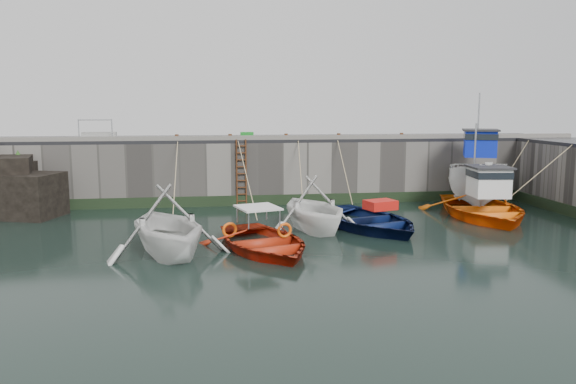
{
  "coord_description": "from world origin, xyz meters",
  "views": [
    {
      "loc": [
        -3.43,
        -16.71,
        4.72
      ],
      "look_at": [
        -0.27,
        6.21,
        1.2
      ],
      "focal_mm": 35.0,
      "sensor_mm": 36.0,
      "label": 1
    }
  ],
  "objects": [
    {
      "name": "boat_near_navy",
      "position": [
        2.65,
        4.26,
        0.0
      ],
      "size": [
        5.57,
        6.64,
        1.18
      ],
      "primitive_type": "imported",
      "rotation": [
        0.0,
        0.0,
        0.3
      ],
      "color": "#09143D",
      "rests_on": "ground"
    },
    {
      "name": "quay_back",
      "position": [
        0.0,
        12.5,
        1.5
      ],
      "size": [
        30.0,
        5.0,
        3.0
      ],
      "primitive_type": "cube",
      "color": "slate",
      "rests_on": "ground"
    },
    {
      "name": "boat_far_white",
      "position": [
        9.29,
        8.62,
        1.15
      ],
      "size": [
        5.22,
        7.62,
        5.76
      ],
      "rotation": [
        0.0,
        0.0,
        -0.39
      ],
      "color": "silver",
      "rests_on": "ground"
    },
    {
      "name": "bollard_e",
      "position": [
        6.0,
        10.25,
        3.3
      ],
      "size": [
        0.18,
        0.18,
        0.28
      ],
      "primitive_type": "cylinder",
      "color": "#3F1E0F",
      "rests_on": "road_back"
    },
    {
      "name": "railing",
      "position": [
        -8.75,
        11.25,
        3.36
      ],
      "size": [
        1.6,
        1.05,
        1.0
      ],
      "color": "#A5A8AD",
      "rests_on": "road_back"
    },
    {
      "name": "ladder",
      "position": [
        -2.0,
        9.91,
        1.59
      ],
      "size": [
        0.51,
        0.08,
        3.2
      ],
      "color": "#3F1E0F",
      "rests_on": "ground"
    },
    {
      "name": "boat_near_white_rope",
      "position": [
        -4.87,
        6.89,
        0.0
      ],
      "size": [
        0.04,
        6.74,
        3.1
      ],
      "primitive_type": null,
      "color": "tan",
      "rests_on": "ground"
    },
    {
      "name": "boat_far_orange",
      "position": [
        8.13,
        5.71,
        0.43
      ],
      "size": [
        5.37,
        7.0,
        4.35
      ],
      "rotation": [
        0.0,
        0.0,
        -0.12
      ],
      "color": "orange",
      "rests_on": "ground"
    },
    {
      "name": "bollard_b",
      "position": [
        -2.5,
        10.25,
        3.3
      ],
      "size": [
        0.18,
        0.18,
        0.28
      ],
      "primitive_type": "cylinder",
      "color": "#3F1E0F",
      "rests_on": "road_back"
    },
    {
      "name": "bollard_a",
      "position": [
        -5.0,
        10.25,
        3.3
      ],
      "size": [
        0.18,
        0.18,
        0.28
      ],
      "primitive_type": "cylinder",
      "color": "#3F1E0F",
      "rests_on": "road_back"
    },
    {
      "name": "road_back",
      "position": [
        0.0,
        12.5,
        3.08
      ],
      "size": [
        30.0,
        5.0,
        0.16
      ],
      "primitive_type": "cube",
      "color": "black",
      "rests_on": "quay_back"
    },
    {
      "name": "boat_near_navy_rope",
      "position": [
        2.65,
        8.38,
        0.0
      ],
      "size": [
        0.04,
        4.16,
        3.1
      ],
      "primitive_type": null,
      "color": "tan",
      "rests_on": "ground"
    },
    {
      "name": "kerb_back",
      "position": [
        0.0,
        10.15,
        3.26
      ],
      "size": [
        30.0,
        0.3,
        0.2
      ],
      "primitive_type": "cube",
      "color": "slate",
      "rests_on": "road_back"
    },
    {
      "name": "ground",
      "position": [
        0.0,
        0.0,
        0.0
      ],
      "size": [
        120.0,
        120.0,
        0.0
      ],
      "primitive_type": "plane",
      "color": "black",
      "rests_on": "ground"
    },
    {
      "name": "boat_near_blue_rope",
      "position": [
        -1.75,
        6.96,
        0.0
      ],
      "size": [
        0.04,
        6.61,
        3.1
      ],
      "primitive_type": null,
      "color": "tan",
      "rests_on": "ground"
    },
    {
      "name": "algae_back",
      "position": [
        0.0,
        9.96,
        0.25
      ],
      "size": [
        30.0,
        0.08,
        0.5
      ],
      "primitive_type": "cube",
      "color": "black",
      "rests_on": "ground"
    },
    {
      "name": "boat_near_blue",
      "position": [
        -1.75,
        1.43,
        0.0
      ],
      "size": [
        4.97,
        5.99,
        1.07
      ],
      "primitive_type": "imported",
      "rotation": [
        0.0,
        0.0,
        0.28
      ],
      "color": "#B0270F",
      "rests_on": "ground"
    },
    {
      "name": "boat_near_blacktrim",
      "position": [
        0.45,
        4.15,
        0.0
      ],
      "size": [
        4.87,
        5.34,
        2.41
      ],
      "primitive_type": "imported",
      "rotation": [
        0.0,
        0.0,
        0.23
      ],
      "color": "white",
      "rests_on": "ground"
    },
    {
      "name": "bollard_d",
      "position": [
        2.8,
        10.25,
        3.3
      ],
      "size": [
        0.18,
        0.18,
        0.28
      ],
      "primitive_type": "cylinder",
      "color": "#3F1E0F",
      "rests_on": "road_back"
    },
    {
      "name": "fish_crate",
      "position": [
        -1.61,
        11.6,
        3.31
      ],
      "size": [
        0.65,
        0.36,
        0.31
      ],
      "primitive_type": "cube",
      "rotation": [
        0.0,
        0.0,
        -0.0
      ],
      "color": "#178222",
      "rests_on": "road_back"
    },
    {
      "name": "bollard_c",
      "position": [
        0.2,
        10.25,
        3.3
      ],
      "size": [
        0.18,
        0.18,
        0.28
      ],
      "primitive_type": "cylinder",
      "color": "#3F1E0F",
      "rests_on": "road_back"
    },
    {
      "name": "boat_near_blacktrim_rope",
      "position": [
        0.45,
        8.32,
        0.0
      ],
      "size": [
        0.04,
        4.24,
        3.1
      ],
      "primitive_type": null,
      "color": "tan",
      "rests_on": "ground"
    },
    {
      "name": "boat_near_white",
      "position": [
        -4.87,
        1.28,
        0.0
      ],
      "size": [
        5.54,
        5.96,
        2.57
      ],
      "primitive_type": "imported",
      "rotation": [
        0.0,
        0.0,
        0.32
      ],
      "color": "silver",
      "rests_on": "ground"
    }
  ]
}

